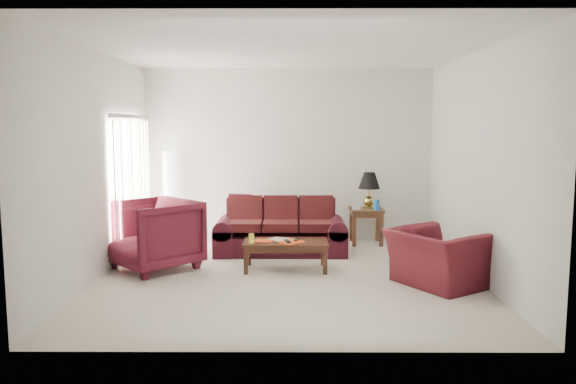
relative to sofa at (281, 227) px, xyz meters
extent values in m
plane|color=silver|center=(0.12, -1.42, -0.42)|extent=(5.00, 5.00, 0.00)
cube|color=silver|center=(-2.30, -0.12, 0.66)|extent=(0.10, 2.00, 2.16)
cube|color=black|center=(-0.70, 0.66, 0.25)|extent=(0.42, 0.28, 0.40)
cube|color=white|center=(1.27, 0.62, 0.25)|extent=(0.14, 0.06, 0.14)
cylinder|color=blue|center=(1.60, 0.57, 0.27)|extent=(0.12, 0.12, 0.17)
cube|color=#B4B3B8|center=(1.28, 0.96, 0.26)|extent=(0.14, 0.16, 0.05)
imported|color=#440F1B|center=(-1.78, -0.99, 0.07)|extent=(1.52, 1.52, 0.99)
imported|color=#451017|center=(2.03, -1.78, -0.07)|extent=(1.39, 1.43, 0.71)
cube|color=red|center=(-0.22, -1.07, 0.00)|extent=(0.29, 0.25, 0.01)
cube|color=beige|center=(0.01, -0.95, 0.00)|extent=(0.34, 0.33, 0.02)
cube|color=#DC4819|center=(0.17, -1.14, 0.00)|extent=(0.38, 0.39, 0.02)
cube|color=black|center=(0.12, -1.18, 0.02)|extent=(0.09, 0.19, 0.02)
cube|color=black|center=(0.25, -1.04, 0.02)|extent=(0.08, 0.16, 0.02)
cylinder|color=#FFF538|center=(-0.38, -1.17, 0.06)|extent=(0.09, 0.09, 0.13)
camera|label=1|loc=(0.16, -8.75, 1.61)|focal=35.00mm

